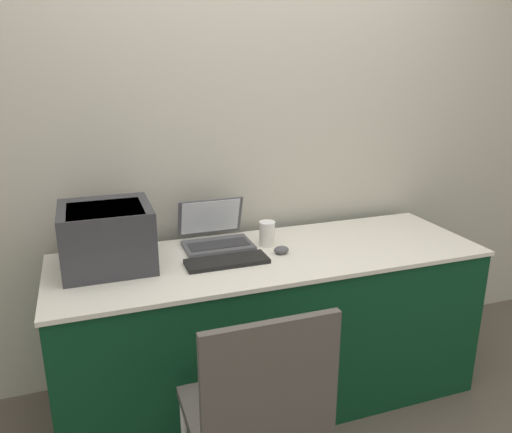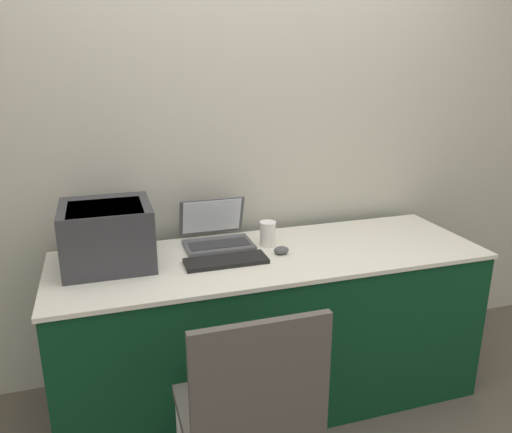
{
  "view_description": "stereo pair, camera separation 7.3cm",
  "coord_description": "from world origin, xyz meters",
  "views": [
    {
      "loc": [
        -0.8,
        -1.72,
        1.66
      ],
      "look_at": [
        -0.07,
        0.36,
        0.96
      ],
      "focal_mm": 35.0,
      "sensor_mm": 36.0,
      "label": 1
    },
    {
      "loc": [
        -0.73,
        -1.75,
        1.66
      ],
      "look_at": [
        -0.07,
        0.36,
        0.96
      ],
      "focal_mm": 35.0,
      "sensor_mm": 36.0,
      "label": 2
    }
  ],
  "objects": [
    {
      "name": "wall_back",
      "position": [
        0.0,
        0.76,
        1.3
      ],
      "size": [
        8.0,
        0.05,
        2.6
      ],
      "color": "#B7B2A3",
      "rests_on": "ground_plane"
    },
    {
      "name": "printer",
      "position": [
        -0.73,
        0.42,
        0.93
      ],
      "size": [
        0.39,
        0.37,
        0.28
      ],
      "color": "#333338",
      "rests_on": "table"
    },
    {
      "name": "laptop_left",
      "position": [
        -0.22,
        0.54,
        0.83
      ],
      "size": [
        0.33,
        0.28,
        0.21
      ],
      "color": "#4C4C51",
      "rests_on": "table"
    },
    {
      "name": "external_keyboard",
      "position": [
        -0.23,
        0.28,
        0.79
      ],
      "size": [
        0.37,
        0.14,
        0.02
      ],
      "color": "black",
      "rests_on": "table"
    },
    {
      "name": "mouse",
      "position": [
        0.04,
        0.31,
        0.8
      ],
      "size": [
        0.07,
        0.06,
        0.04
      ],
      "color": "#4C4C51",
      "rests_on": "table"
    },
    {
      "name": "table",
      "position": [
        0.0,
        0.33,
        0.39
      ],
      "size": [
        2.03,
        0.68,
        0.78
      ],
      "color": "#0C381E",
      "rests_on": "ground_plane"
    },
    {
      "name": "coffee_cup",
      "position": [
        0.02,
        0.43,
        0.85
      ],
      "size": [
        0.08,
        0.08,
        0.12
      ],
      "color": "white",
      "rests_on": "table"
    },
    {
      "name": "chair",
      "position": [
        -0.32,
        -0.39,
        0.53
      ],
      "size": [
        0.45,
        0.45,
        0.93
      ],
      "color": "#4C4742",
      "rests_on": "ground_plane"
    }
  ]
}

